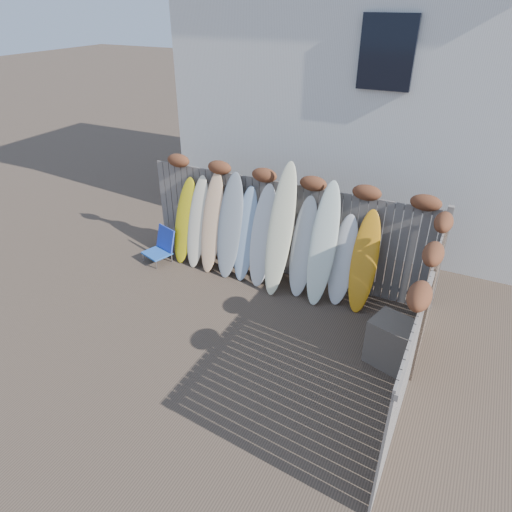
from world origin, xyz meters
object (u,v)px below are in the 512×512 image
at_px(beach_chair, 161,246).
at_px(lattice_panel, 428,304).
at_px(wooden_crate, 392,342).
at_px(surfboard_0, 185,221).

relative_size(beach_chair, lattice_panel, 0.36).
bearing_deg(wooden_crate, lattice_panel, 45.81).
distance_m(beach_chair, surfboard_0, 0.80).
distance_m(wooden_crate, surfboard_0, 4.97).
height_order(lattice_panel, surfboard_0, lattice_panel).
relative_size(wooden_crate, lattice_panel, 0.39).
relative_size(wooden_crate, surfboard_0, 0.42).
bearing_deg(surfboard_0, wooden_crate, -10.14).
relative_size(beach_chair, wooden_crate, 0.92).
bearing_deg(surfboard_0, lattice_panel, -4.93).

